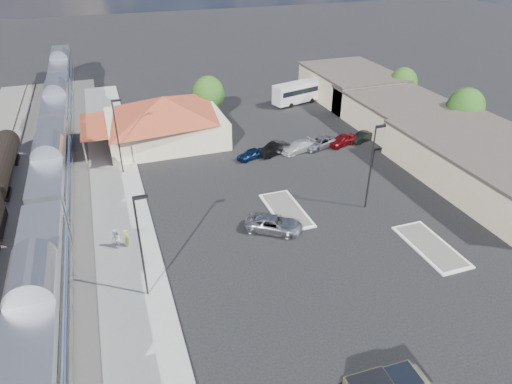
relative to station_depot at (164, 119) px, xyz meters
name	(u,v)px	position (x,y,z in m)	size (l,w,h in m)	color
ground	(256,229)	(4.56, -24.00, -3.13)	(280.00, 280.00, 0.00)	black
railbed	(25,224)	(-16.44, -16.00, -3.07)	(16.00, 100.00, 0.12)	#4C4944
platform	(122,218)	(-7.44, -18.00, -3.04)	(5.50, 92.00, 0.18)	gray
passenger_train	(54,173)	(-13.44, -11.36, -0.26)	(3.00, 104.00, 5.55)	silver
station_depot	(164,119)	(0.00, 0.00, 0.00)	(18.35, 12.24, 6.20)	#C2B08E
buildings_east	(415,121)	(32.56, -9.72, -0.86)	(14.40, 51.40, 4.80)	#C6B28C
traffic_island_south	(286,210)	(8.56, -22.00, -3.03)	(3.30, 7.50, 0.21)	silver
traffic_island_north	(431,246)	(18.56, -32.00, -3.03)	(3.30, 7.50, 0.21)	silver
lamp_plat_s	(141,240)	(-6.34, -30.00, 2.21)	(1.08, 0.25, 9.00)	black
lamp_plat_n	(117,131)	(-6.34, -8.00, 2.21)	(1.08, 0.25, 9.00)	black
lamp_lot	(372,161)	(16.66, -24.00, 2.21)	(1.08, 0.25, 9.00)	black
tree_east_b	(465,108)	(38.56, -12.00, 1.09)	(4.94, 4.94, 6.96)	#382314
tree_east_c	(403,83)	(38.56, 2.00, 0.63)	(4.41, 4.41, 6.21)	#382314
tree_depot	(208,94)	(7.56, 6.00, 0.89)	(4.71, 4.71, 6.63)	#382314
suv	(274,224)	(6.09, -24.94, -2.38)	(2.49, 5.41, 1.50)	#999CA1
coach_bus	(303,90)	(24.11, 8.68, -1.11)	(11.18, 5.18, 3.51)	white
person_a	(127,238)	(-7.29, -23.06, -2.07)	(0.64, 0.42, 1.77)	#9BB638
person_b	(116,239)	(-8.25, -23.10, -1.99)	(0.94, 0.73, 1.93)	white
parked_car_a	(251,154)	(9.05, -9.17, -2.49)	(1.51, 3.77, 1.28)	#0D1E44
parked_car_b	(274,149)	(12.25, -8.87, -2.38)	(1.59, 4.57, 1.51)	black
parked_car_c	(298,147)	(15.45, -9.17, -2.43)	(1.95, 4.80, 1.39)	white
parked_car_d	(319,143)	(18.65, -8.87, -2.44)	(2.31, 5.00, 1.39)	gray
parked_car_e	(342,140)	(21.85, -9.17, -2.38)	(1.77, 4.40, 1.50)	maroon
parked_car_f	(362,137)	(25.05, -8.87, -2.49)	(1.35, 3.88, 1.28)	black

